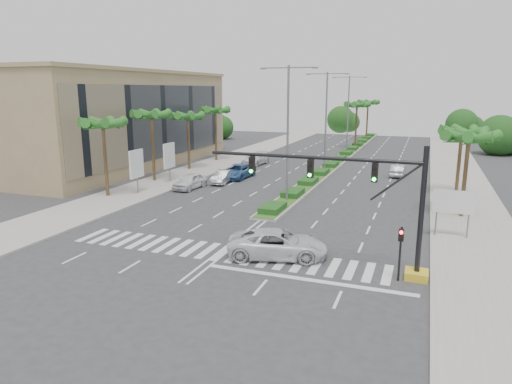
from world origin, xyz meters
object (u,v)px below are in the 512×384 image
car_parked_a (190,181)px  car_parked_d (256,159)px  car_right (398,170)px  car_parked_c (237,171)px  car_crossing (278,244)px  car_parked_b (222,177)px

car_parked_a → car_parked_d: 16.74m
car_parked_a → car_right: car_parked_a is taller
car_parked_c → car_parked_d: bearing=101.0°
car_parked_c → car_crossing: 25.58m
car_parked_d → car_parked_a: bearing=-87.8°
car_parked_d → car_right: 18.77m
car_parked_b → car_right: bearing=26.2°
car_parked_b → car_parked_d: bearing=89.0°
car_parked_c → car_right: (17.25, 7.68, -0.09)m
car_parked_d → car_right: bearing=-1.0°
car_parked_b → car_right: (17.66, 10.88, 0.01)m
car_parked_c → car_right: car_parked_c is taller
car_parked_c → car_parked_d: (-1.40, 9.79, 0.01)m
car_crossing → car_parked_d: bearing=7.5°
car_parked_a → car_crossing: bearing=-43.0°
car_parked_d → car_crossing: (13.52, -32.32, 0.04)m
car_parked_b → car_parked_d: (-0.99, 12.98, 0.11)m
car_parked_a → car_parked_b: bearing=66.7°
car_parked_a → car_right: size_ratio=1.09×
car_parked_b → car_right: 20.74m
car_parked_a → car_parked_c: 7.31m
car_parked_d → car_crossing: size_ratio=0.91×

